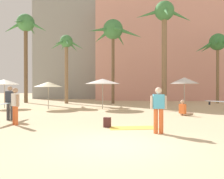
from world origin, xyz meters
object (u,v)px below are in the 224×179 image
at_px(backpack, 107,122).
at_px(person_near_left, 184,110).
at_px(beach_towel, 133,128).
at_px(palm_tree_left, 113,33).
at_px(person_mid_right, 15,105).
at_px(palm_tree_center, 66,49).
at_px(person_near_right, 158,108).
at_px(cafe_umbrella_3, 4,82).
at_px(palm_tree_far_right, 218,45).
at_px(person_far_right, 9,102).
at_px(cafe_umbrella_1, 103,81).
at_px(palm_tree_far_left, 164,22).
at_px(cafe_umbrella_2, 184,81).
at_px(palm_tree_right, 26,29).
at_px(cafe_umbrella_4, 48,84).

height_order(backpack, person_near_left, person_near_left).
bearing_deg(beach_towel, palm_tree_left, 97.14).
bearing_deg(person_mid_right, palm_tree_center, -132.78).
xyz_separation_m(person_near_right, person_mid_right, (-6.21, 1.50, -0.01)).
bearing_deg(cafe_umbrella_3, person_near_right, -40.91).
relative_size(beach_towel, person_mid_right, 1.18).
height_order(palm_tree_far_right, person_near_left, palm_tree_far_right).
distance_m(beach_towel, person_far_right, 6.61).
relative_size(cafe_umbrella_1, beach_towel, 1.40).
height_order(palm_tree_far_left, palm_tree_far_right, palm_tree_far_left).
height_order(cafe_umbrella_1, person_near_left, cafe_umbrella_1).
relative_size(palm_tree_far_left, person_near_right, 5.90).
bearing_deg(beach_towel, palm_tree_center, 115.16).
bearing_deg(palm_tree_center, person_mid_right, -83.84).
distance_m(palm_tree_left, cafe_umbrella_2, 10.41).
distance_m(palm_tree_left, palm_tree_right, 9.91).
xyz_separation_m(palm_tree_left, person_far_right, (-4.48, -12.95, -6.55)).
distance_m(palm_tree_right, cafe_umbrella_2, 18.39).
relative_size(palm_tree_left, person_far_right, 2.84).
height_order(palm_tree_center, person_near_right, palm_tree_center).
height_order(palm_tree_center, backpack, palm_tree_center).
xyz_separation_m(cafe_umbrella_4, person_near_right, (7.37, -9.07, -1.01)).
relative_size(palm_tree_far_right, cafe_umbrella_3, 3.16).
xyz_separation_m(palm_tree_far_left, palm_tree_far_right, (6.07, 2.85, -1.83)).
bearing_deg(palm_tree_right, palm_tree_center, -10.27).
bearing_deg(person_mid_right, person_near_right, 117.50).
height_order(cafe_umbrella_4, person_near_right, cafe_umbrella_4).
distance_m(palm_tree_far_left, cafe_umbrella_1, 9.31).
bearing_deg(person_near_left, person_mid_right, 167.54).
xyz_separation_m(palm_tree_right, person_mid_right, (6.39, -15.03, -7.30)).
height_order(palm_tree_center, cafe_umbrella_3, palm_tree_center).
bearing_deg(cafe_umbrella_3, person_far_right, -59.48).
relative_size(cafe_umbrella_2, person_near_left, 2.56).
xyz_separation_m(palm_tree_right, beach_towel, (11.70, -15.43, -8.22)).
relative_size(palm_tree_far_left, palm_tree_left, 1.13).
relative_size(palm_tree_left, palm_tree_far_right, 1.19).
height_order(palm_tree_left, cafe_umbrella_3, palm_tree_left).
bearing_deg(person_mid_right, cafe_umbrella_3, -107.27).
height_order(cafe_umbrella_2, backpack, cafe_umbrella_2).
distance_m(palm_tree_left, backpack, 16.31).
bearing_deg(backpack, cafe_umbrella_1, 19.30).
xyz_separation_m(palm_tree_left, cafe_umbrella_4, (-4.63, -6.70, -5.56)).
bearing_deg(palm_tree_far_left, palm_tree_left, 162.33).
bearing_deg(person_near_left, beach_towel, -163.42).
distance_m(person_near_right, person_near_left, 6.20).
height_order(palm_tree_far_left, backpack, palm_tree_far_left).
distance_m(cafe_umbrella_2, person_far_right, 11.98).
relative_size(palm_tree_far_right, person_near_right, 4.39).
xyz_separation_m(palm_tree_left, palm_tree_right, (-9.86, 0.76, 0.73)).
bearing_deg(cafe_umbrella_4, cafe_umbrella_1, 5.35).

